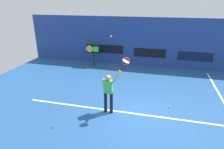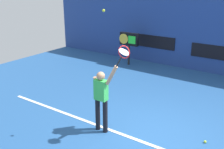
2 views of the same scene
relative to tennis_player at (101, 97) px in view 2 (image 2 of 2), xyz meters
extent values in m
plane|color=#23518C|center=(1.19, 0.48, -1.01)|extent=(18.00, 18.00, 0.00)
cube|color=navy|center=(1.19, 6.72, 0.68)|extent=(18.00, 0.20, 3.37)
cube|color=black|center=(1.19, 6.60, -0.05)|extent=(2.20, 0.03, 0.60)
cube|color=black|center=(-1.81, 6.60, 0.05)|extent=(2.20, 0.03, 0.60)
cube|color=white|center=(1.19, 0.13, -1.00)|extent=(10.00, 0.10, 0.01)
cylinder|color=black|center=(-0.13, 0.00, -0.55)|extent=(0.13, 0.13, 0.92)
cylinder|color=black|center=(0.12, 0.00, -0.55)|extent=(0.13, 0.13, 0.92)
cube|color=green|center=(-0.01, 0.00, 0.19)|extent=(0.34, 0.20, 0.55)
sphere|color=tan|center=(-0.01, 0.00, 0.57)|extent=(0.22, 0.22, 0.22)
cylinder|color=tan|center=(0.33, 0.00, 0.66)|extent=(0.36, 0.09, 0.55)
cylinder|color=tan|center=(-0.21, 0.08, 0.21)|extent=(0.09, 0.23, 0.58)
cylinder|color=black|center=(0.54, 0.00, 1.04)|extent=(0.17, 0.03, 0.28)
torus|color=red|center=(0.68, 0.00, 1.30)|extent=(0.43, 0.02, 0.43)
cylinder|color=silver|center=(0.68, 0.00, 1.30)|extent=(0.24, 0.27, 0.13)
sphere|color=#CCE033|center=(0.12, -0.03, 2.21)|extent=(0.07, 0.07, 0.07)
cylinder|color=black|center=(-2.62, 5.65, -0.53)|extent=(0.10, 0.10, 0.96)
cube|color=black|center=(-2.62, 5.65, 0.25)|extent=(0.95, 0.18, 0.60)
cylinder|color=gold|center=(-2.86, 5.55, 0.25)|extent=(0.48, 0.02, 0.48)
cube|color=#26D833|center=(-2.41, 5.55, 0.25)|extent=(0.38, 0.02, 0.36)
sphere|color=#CCE033|center=(2.50, 1.01, -0.98)|extent=(0.07, 0.07, 0.07)
camera|label=1|loc=(1.88, -6.86, 3.47)|focal=31.20mm
camera|label=2|loc=(3.90, -5.10, 2.85)|focal=42.99mm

